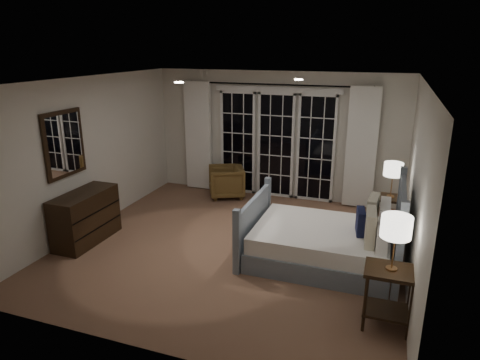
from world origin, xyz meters
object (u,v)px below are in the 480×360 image
(nightstand_right, at_px, (389,210))
(armchair, at_px, (226,182))
(lamp_left, at_px, (396,227))
(dresser, at_px, (86,217))
(nightstand_left, at_px, (389,289))
(lamp_right, at_px, (393,170))
(bed, at_px, (326,241))

(nightstand_right, xyz_separation_m, armchair, (-3.14, 0.86, -0.12))
(lamp_left, relative_size, dresser, 0.53)
(nightstand_left, relative_size, lamp_right, 1.24)
(lamp_right, relative_size, armchair, 0.82)
(bed, distance_m, nightstand_left, 1.53)
(nightstand_left, bearing_deg, bed, 123.97)
(lamp_right, bearing_deg, dresser, -157.73)
(nightstand_right, bearing_deg, lamp_right, 135.00)
(nightstand_left, xyz_separation_m, nightstand_right, (-0.05, 2.51, -0.03))
(bed, distance_m, lamp_left, 1.76)
(lamp_left, bearing_deg, nightstand_right, 91.09)
(nightstand_left, height_order, lamp_right, lamp_right)
(bed, height_order, dresser, bed)
(nightstand_left, distance_m, lamp_right, 2.59)
(bed, distance_m, dresser, 3.70)
(nightstand_right, xyz_separation_m, lamp_right, (-0.00, 0.00, 0.67))
(lamp_left, bearing_deg, armchair, 133.45)
(lamp_left, relative_size, lamp_right, 1.08)
(nightstand_left, bearing_deg, lamp_left, 90.00)
(lamp_left, bearing_deg, nightstand_left, -90.00)
(nightstand_right, bearing_deg, dresser, -157.73)
(nightstand_right, relative_size, lamp_right, 1.17)
(bed, bearing_deg, lamp_right, 57.21)
(lamp_left, distance_m, dresser, 4.62)
(nightstand_left, xyz_separation_m, lamp_right, (-0.05, 2.51, 0.64))
(nightstand_left, bearing_deg, armchair, 133.45)
(nightstand_right, height_order, lamp_left, lamp_left)
(nightstand_right, xyz_separation_m, lamp_left, (0.05, -2.51, 0.75))
(nightstand_left, height_order, lamp_left, lamp_left)
(bed, height_order, lamp_left, lamp_left)
(bed, bearing_deg, dresser, -171.03)
(lamp_left, bearing_deg, dresser, 171.32)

